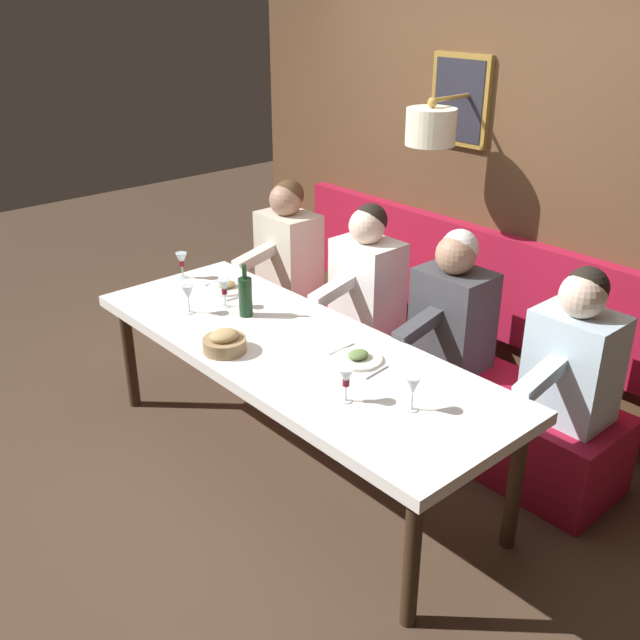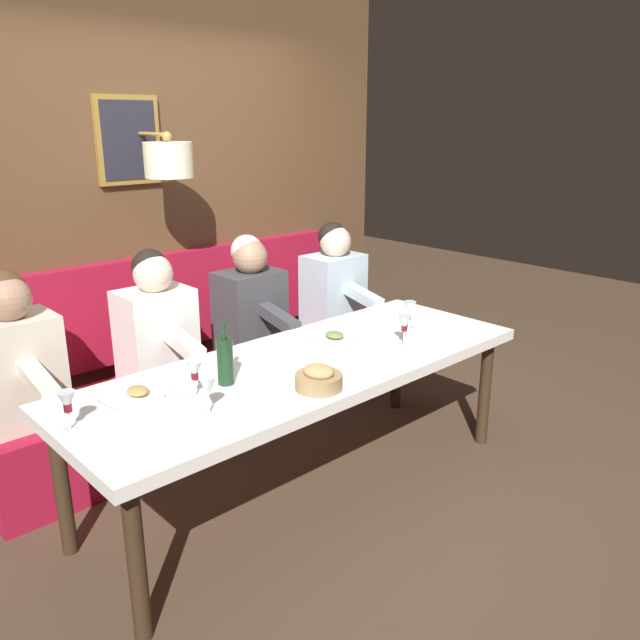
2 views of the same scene
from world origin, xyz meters
name	(u,v)px [view 1 (image 1 of 2)]	position (x,y,z in m)	size (l,w,h in m)	color
ground_plane	(295,464)	(0.00, 0.00, 0.00)	(12.00, 12.00, 0.00)	#4C3828
dining_table	(293,356)	(0.00, 0.00, 0.68)	(0.90, 2.51, 0.74)	white
banquette_bench	(405,376)	(0.89, 0.00, 0.23)	(0.52, 2.71, 0.45)	maroon
back_wall_panel	(479,178)	(1.46, 0.00, 1.37)	(0.59, 3.91, 2.90)	brown
diner_nearest	(575,351)	(0.88, -1.07, 0.82)	(0.60, 0.40, 0.79)	silver
diner_near	(453,304)	(0.88, -0.32, 0.82)	(0.60, 0.40, 0.79)	#3D3D42
diner_middle	(367,272)	(0.88, 0.35, 0.82)	(0.60, 0.40, 0.79)	white
diner_far	(288,241)	(0.88, 1.11, 0.82)	(0.60, 0.40, 0.79)	beige
place_setting_0	(358,358)	(0.13, -0.34, 0.75)	(0.24, 0.32, 0.05)	silver
place_setting_1	(227,287)	(0.18, 0.83, 0.75)	(0.24, 0.31, 0.05)	white
wine_glass_0	(188,294)	(-0.18, 0.69, 0.86)	(0.07, 0.07, 0.16)	silver
wine_glass_1	(346,378)	(-0.17, -0.58, 0.86)	(0.07, 0.07, 0.16)	silver
wine_glass_2	(413,386)	(-0.01, -0.82, 0.86)	(0.07, 0.07, 0.16)	silver
wine_glass_3	(182,260)	(0.08, 1.18, 0.86)	(0.07, 0.07, 0.16)	silver
wine_glass_4	(224,288)	(0.02, 0.63, 0.86)	(0.07, 0.07, 0.16)	silver
wine_bottle	(245,296)	(0.04, 0.45, 0.86)	(0.08, 0.08, 0.30)	#19381E
bread_bowl	(225,342)	(-0.30, 0.18, 0.79)	(0.22, 0.22, 0.12)	#9E7F56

